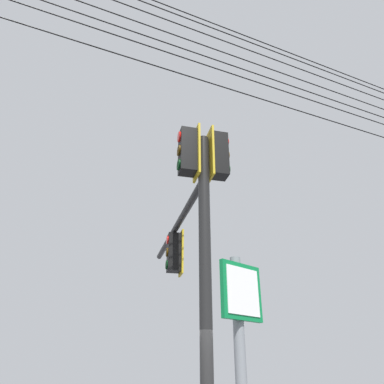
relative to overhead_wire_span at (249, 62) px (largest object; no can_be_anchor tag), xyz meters
The scene contains 2 objects.
signal_mast_assembly 4.25m from the overhead_wire_span, 74.24° to the right, with size 4.17×3.68×6.10m.
overhead_wire_span is the anchor object (origin of this frame).
Camera 1 is at (4.58, 2.13, 1.87)m, focal length 35.22 mm.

